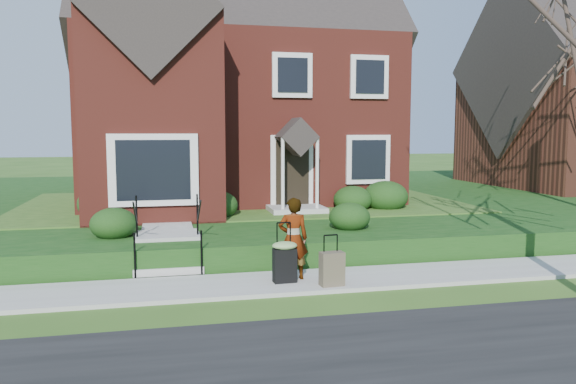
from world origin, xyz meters
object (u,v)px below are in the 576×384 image
object	(u,v)px
woman	(293,238)
suitcase_olive	(332,269)
front_steps	(168,247)
suitcase_black	(285,259)

from	to	relation	value
woman	suitcase_olive	world-z (taller)	woman
front_steps	suitcase_olive	bearing A→B (deg)	-38.54
front_steps	woman	size ratio (longest dim) A/B	1.26
woman	suitcase_olive	distance (m)	0.99
front_steps	suitcase_olive	size ratio (longest dim) A/B	2.10
front_steps	suitcase_black	size ratio (longest dim) A/B	1.75
woman	suitcase_black	xyz separation A→B (m)	(-0.21, -0.21, -0.35)
front_steps	suitcase_olive	world-z (taller)	front_steps
front_steps	woman	xyz separation A→B (m)	(2.37, -1.74, 0.41)
front_steps	suitcase_black	xyz separation A→B (m)	(2.16, -1.95, 0.05)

